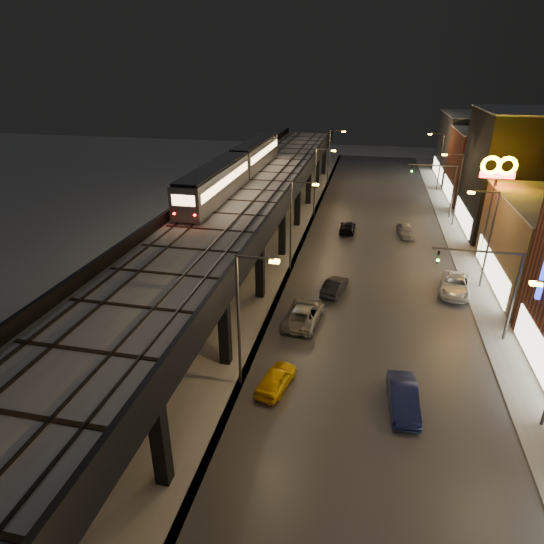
{
  "coord_description": "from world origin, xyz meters",
  "views": [
    {
      "loc": [
        6.25,
        -9.59,
        18.72
      ],
      "look_at": [
        -0.08,
        19.63,
        5.0
      ],
      "focal_mm": 30.0,
      "sensor_mm": 36.0,
      "label": 1
    }
  ],
  "objects_px": {
    "car_taxi": "(276,379)",
    "car_onc_red": "(406,231)",
    "car_mid_dark": "(347,227)",
    "car_onc_silver": "(403,398)",
    "car_mid_silver": "(304,314)",
    "subway_train": "(238,166)",
    "car_onc_dark": "(455,286)",
    "car_near_white": "(335,287)"
  },
  "relations": [
    {
      "from": "car_near_white",
      "to": "car_mid_silver",
      "type": "distance_m",
      "value": 5.89
    },
    {
      "from": "subway_train",
      "to": "car_mid_dark",
      "type": "relative_size",
      "value": 7.32
    },
    {
      "from": "subway_train",
      "to": "car_mid_dark",
      "type": "bearing_deg",
      "value": 14.82
    },
    {
      "from": "subway_train",
      "to": "car_onc_red",
      "type": "height_order",
      "value": "subway_train"
    },
    {
      "from": "car_taxi",
      "to": "car_onc_silver",
      "type": "height_order",
      "value": "car_onc_silver"
    },
    {
      "from": "car_mid_silver",
      "to": "car_mid_dark",
      "type": "relative_size",
      "value": 1.26
    },
    {
      "from": "car_near_white",
      "to": "car_onc_red",
      "type": "relative_size",
      "value": 1.0
    },
    {
      "from": "subway_train",
      "to": "car_onc_red",
      "type": "bearing_deg",
      "value": 9.77
    },
    {
      "from": "subway_train",
      "to": "car_mid_dark",
      "type": "distance_m",
      "value": 15.09
    },
    {
      "from": "car_mid_silver",
      "to": "car_onc_silver",
      "type": "bearing_deg",
      "value": 135.8
    },
    {
      "from": "car_mid_silver",
      "to": "car_onc_dark",
      "type": "distance_m",
      "value": 14.76
    },
    {
      "from": "car_mid_dark",
      "to": "car_taxi",
      "type": "bearing_deg",
      "value": 85.73
    },
    {
      "from": "car_taxi",
      "to": "car_onc_dark",
      "type": "distance_m",
      "value": 20.74
    },
    {
      "from": "car_mid_silver",
      "to": "car_mid_dark",
      "type": "bearing_deg",
      "value": -89.54
    },
    {
      "from": "car_mid_silver",
      "to": "car_mid_dark",
      "type": "xyz_separation_m",
      "value": [
        2.02,
        22.22,
        -0.13
      ]
    },
    {
      "from": "car_near_white",
      "to": "car_mid_dark",
      "type": "height_order",
      "value": "car_near_white"
    },
    {
      "from": "car_taxi",
      "to": "car_onc_red",
      "type": "relative_size",
      "value": 0.95
    },
    {
      "from": "car_mid_dark",
      "to": "car_onc_silver",
      "type": "bearing_deg",
      "value": 100.01
    },
    {
      "from": "subway_train",
      "to": "car_onc_silver",
      "type": "bearing_deg",
      "value": -57.01
    },
    {
      "from": "car_mid_dark",
      "to": "car_onc_dark",
      "type": "distance_m",
      "value": 17.71
    },
    {
      "from": "car_onc_dark",
      "to": "car_onc_red",
      "type": "height_order",
      "value": "car_onc_dark"
    },
    {
      "from": "car_mid_silver",
      "to": "subway_train",
      "type": "bearing_deg",
      "value": -55.04
    },
    {
      "from": "car_taxi",
      "to": "car_near_white",
      "type": "height_order",
      "value": "car_near_white"
    },
    {
      "from": "car_mid_silver",
      "to": "car_onc_red",
      "type": "bearing_deg",
      "value": -106.09
    },
    {
      "from": "car_mid_dark",
      "to": "car_onc_silver",
      "type": "xyz_separation_m",
      "value": [
        5.2,
        -30.79,
        0.11
      ]
    },
    {
      "from": "car_onc_dark",
      "to": "car_onc_silver",
      "type": "bearing_deg",
      "value": -96.74
    },
    {
      "from": "car_onc_silver",
      "to": "car_onc_dark",
      "type": "relative_size",
      "value": 0.85
    },
    {
      "from": "car_onc_dark",
      "to": "car_mid_silver",
      "type": "bearing_deg",
      "value": -136.69
    },
    {
      "from": "car_mid_dark",
      "to": "car_onc_red",
      "type": "bearing_deg",
      "value": -179.46
    },
    {
      "from": "subway_train",
      "to": "car_taxi",
      "type": "bearing_deg",
      "value": -69.59
    },
    {
      "from": "car_onc_silver",
      "to": "car_mid_dark",
      "type": "bearing_deg",
      "value": 95.66
    },
    {
      "from": "subway_train",
      "to": "car_taxi",
      "type": "xyz_separation_m",
      "value": [
        10.11,
        -27.18,
        -7.55
      ]
    },
    {
      "from": "subway_train",
      "to": "car_taxi",
      "type": "distance_m",
      "value": 29.97
    },
    {
      "from": "car_mid_dark",
      "to": "car_onc_dark",
      "type": "bearing_deg",
      "value": 126.52
    },
    {
      "from": "car_near_white",
      "to": "subway_train",
      "type": "bearing_deg",
      "value": -34.19
    },
    {
      "from": "car_onc_dark",
      "to": "car_onc_red",
      "type": "xyz_separation_m",
      "value": [
        -3.59,
        14.33,
        -0.04
      ]
    },
    {
      "from": "car_onc_dark",
      "to": "subway_train",
      "type": "bearing_deg",
      "value": 165.45
    },
    {
      "from": "car_near_white",
      "to": "car_mid_dark",
      "type": "bearing_deg",
      "value": -77.72
    },
    {
      "from": "car_mid_silver",
      "to": "car_onc_red",
      "type": "relative_size",
      "value": 1.35
    },
    {
      "from": "car_near_white",
      "to": "car_mid_silver",
      "type": "height_order",
      "value": "car_mid_silver"
    },
    {
      "from": "car_taxi",
      "to": "car_mid_dark",
      "type": "height_order",
      "value": "car_taxi"
    },
    {
      "from": "car_taxi",
      "to": "car_onc_silver",
      "type": "xyz_separation_m",
      "value": [
        7.7,
        -0.27,
        0.08
      ]
    }
  ]
}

